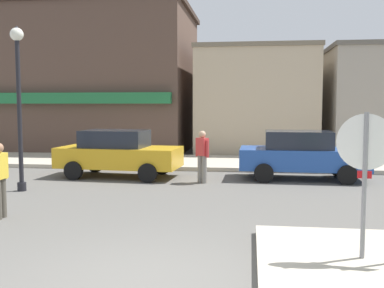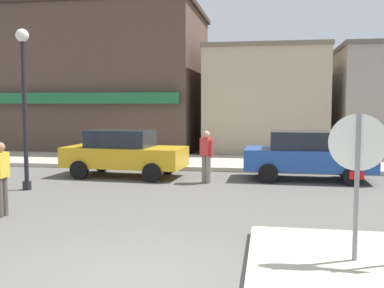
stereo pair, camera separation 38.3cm
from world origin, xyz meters
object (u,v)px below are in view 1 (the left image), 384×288
pedestrian_crossing_near (202,155)px  parked_car_nearest (118,153)px  lamp_post (18,84)px  parked_car_second (302,154)px  stop_sign (365,166)px

pedestrian_crossing_near → parked_car_nearest: bearing=165.0°
lamp_post → parked_car_second: 8.79m
parked_car_nearest → parked_car_second: 6.00m
stop_sign → parked_car_nearest: size_ratio=0.56×
stop_sign → parked_car_nearest: bearing=128.2°
lamp_post → pedestrian_crossing_near: (4.86, 1.95, -2.09)m
pedestrian_crossing_near → parked_car_second: bearing=19.4°
parked_car_second → pedestrian_crossing_near: bearing=-160.6°
parked_car_second → parked_car_nearest: bearing=-177.0°
stop_sign → pedestrian_crossing_near: (-3.12, 6.87, -0.65)m
stop_sign → lamp_post: (-7.98, 4.93, 1.44)m
parked_car_nearest → pedestrian_crossing_near: pedestrian_crossing_near is taller
stop_sign → parked_car_second: size_ratio=0.57×
stop_sign → parked_car_second: 8.00m
stop_sign → lamp_post: bearing=148.3°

